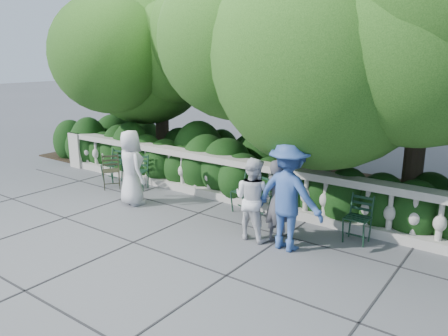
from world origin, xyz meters
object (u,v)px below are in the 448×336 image
Objects in this scene: chair_b at (108,183)px; chair_d at (353,245)px; chair_weathered at (112,190)px; person_older_blue at (289,195)px; chair_c at (252,219)px; person_woman_grey at (278,202)px; chair_e at (238,214)px; chair_a at (136,191)px; person_businessman at (131,168)px; person_casual_man at (253,199)px.

chair_b is 6.41m from chair_d.
person_older_blue reaches higher than chair_weathered.
chair_c is 1.00× the size of chair_weathered.
chair_c is 1.44m from person_woman_grey.
chair_b and chair_e have the same top height.
chair_a is 1.00× the size of chair_d.
person_woman_grey reaches higher than chair_d.
chair_d is 0.45× the size of person_older_blue.
chair_b is 2.05m from person_businessman.
person_older_blue reaches higher than person_businessman.
chair_d is (5.32, 0.07, 0.00)m from chair_a.
person_businessman is at bearing -68.73° from chair_a.
person_woman_grey is (4.74, -0.35, 0.75)m from chair_weathered.
person_older_blue is (0.71, 0.00, 0.20)m from person_casual_man.
chair_c is at bearing -20.41° from chair_a.
person_casual_man is at bearing -8.68° from chair_b.
chair_b is 4.34m from chair_c.
chair_b is 0.52× the size of person_businessman.
chair_e is (2.89, 0.14, 0.00)m from chair_a.
chair_c is at bearing -145.45° from person_businessman.
person_older_blue is at bearing -18.27° from chair_c.
person_woman_grey reaches higher than chair_a.
person_older_blue is (4.47, -0.71, 0.94)m from chair_a.
chair_weathered is 0.56× the size of person_woman_grey.
chair_a is 0.57× the size of person_casual_man.
chair_b is 5.42m from person_woman_grey.
chair_c and chair_d have the same top height.
chair_a is 4.35m from person_woman_grey.
chair_e and chair_weathered have the same top height.
chair_c is 1.20m from person_casual_man.
chair_d is at bearing -151.65° from person_casual_man.
person_businessman is (-4.68, -0.75, 0.81)m from chair_d.
chair_d is at bearing 0.37° from chair_b.
person_businessman reaches higher than chair_weathered.
chair_b is 5.69m from person_older_blue.
person_casual_man is (4.27, -0.40, 0.74)m from chair_weathered.
chair_a is at bearing -2.50° from chair_b.
person_woman_grey reaches higher than chair_c.
person_older_blue reaches higher than chair_c.
person_woman_grey is at bearing -30.74° from chair_a.
person_businessman is (0.65, -0.69, 0.81)m from chair_a.
chair_e is 0.56× the size of person_woman_grey.
chair_weathered is 0.52× the size of person_businessman.
chair_a is at bearing -4.77° from person_older_blue.
chair_a is at bearing -162.90° from chair_e.
chair_d is 1.49m from person_older_blue.
person_woman_grey is (-1.09, -0.72, 0.75)m from chair_d.
person_older_blue is (4.98, -0.40, 0.94)m from chair_weathered.
chair_e is 2.52m from person_businessman.
chair_a is at bearing -179.36° from chair_d.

